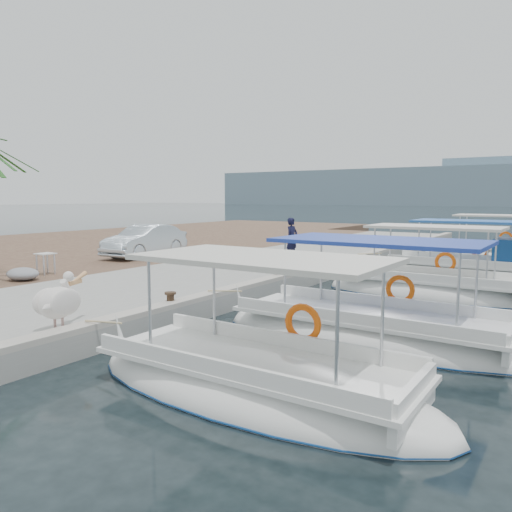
% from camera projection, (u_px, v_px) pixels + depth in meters
% --- Properties ---
extents(ground, '(400.00, 400.00, 0.00)m').
position_uv_depth(ground, '(261.00, 302.00, 14.85)').
color(ground, black).
rests_on(ground, ground).
extents(concrete_quay, '(6.00, 40.00, 0.50)m').
position_uv_depth(concrete_quay, '(266.00, 267.00, 20.61)').
color(concrete_quay, gray).
rests_on(concrete_quay, ground).
extents(quay_curb, '(0.44, 40.00, 0.12)m').
position_uv_depth(quay_curb, '(327.00, 264.00, 19.04)').
color(quay_curb, '#A59E92').
rests_on(quay_curb, concrete_quay).
extents(cobblestone_strip, '(4.00, 40.00, 0.50)m').
position_uv_depth(cobblestone_strip, '(176.00, 259.00, 23.35)').
color(cobblestone_strip, '#4E3629').
rests_on(cobblestone_strip, ground).
extents(land_backing, '(16.00, 60.00, 0.48)m').
position_uv_depth(land_backing, '(47.00, 247.00, 28.84)').
color(land_backing, '#4E3629').
rests_on(land_backing, ground).
extents(fishing_caique_a, '(6.37, 2.19, 2.83)m').
position_uv_depth(fishing_caique_a, '(255.00, 389.00, 7.80)').
color(fishing_caique_a, white).
rests_on(fishing_caique_a, ground).
extents(fishing_caique_b, '(7.16, 2.40, 2.83)m').
position_uv_depth(fishing_caique_b, '(369.00, 336.00, 10.80)').
color(fishing_caique_b, white).
rests_on(fishing_caique_b, ground).
extents(fishing_caique_c, '(6.60, 2.07, 2.83)m').
position_uv_depth(fishing_caique_c, '(427.00, 292.00, 15.71)').
color(fishing_caique_c, white).
rests_on(fishing_caique_c, ground).
extents(fishing_caique_d, '(7.14, 2.35, 2.83)m').
position_uv_depth(fishing_caique_d, '(469.00, 273.00, 19.26)').
color(fishing_caique_d, white).
rests_on(fishing_caique_d, ground).
extents(fishing_caique_e, '(7.15, 2.38, 2.83)m').
position_uv_depth(fishing_caique_e, '(495.00, 256.00, 25.43)').
color(fishing_caique_e, white).
rests_on(fishing_caique_e, ground).
extents(mooring_bollards, '(0.28, 20.28, 0.33)m').
position_uv_depth(mooring_bollards, '(277.00, 272.00, 16.20)').
color(mooring_bollards, black).
rests_on(mooring_bollards, concrete_quay).
extents(pelican, '(0.78, 1.43, 1.12)m').
position_uv_depth(pelican, '(59.00, 301.00, 9.79)').
color(pelican, tan).
rests_on(pelican, concrete_quay).
extents(fisherman, '(0.50, 0.69, 1.76)m').
position_uv_depth(fisherman, '(292.00, 239.00, 20.93)').
color(fisherman, black).
rests_on(fisherman, concrete_quay).
extents(parked_car, '(1.92, 4.39, 1.40)m').
position_uv_depth(parked_car, '(145.00, 241.00, 22.03)').
color(parked_car, silver).
rests_on(parked_car, cobblestone_strip).
extents(tarp_bundle, '(1.10, 0.90, 0.40)m').
position_uv_depth(tarp_bundle, '(23.00, 274.00, 15.75)').
color(tarp_bundle, gray).
rests_on(tarp_bundle, cobblestone_strip).
extents(folding_table, '(0.55, 0.55, 0.73)m').
position_uv_depth(folding_table, '(45.00, 259.00, 16.85)').
color(folding_table, silver).
rests_on(folding_table, cobblestone_strip).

